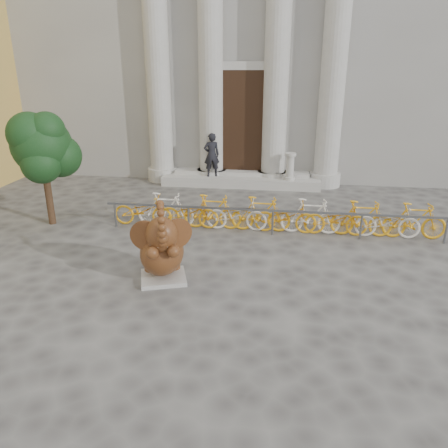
# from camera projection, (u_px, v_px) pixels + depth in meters

# --- Properties ---
(ground) EXTENTS (80.00, 80.00, 0.00)m
(ground) POSITION_uv_depth(u_px,v_px,m) (189.00, 317.00, 8.15)
(ground) COLOR #474442
(ground) RESTS_ON ground
(classical_building) EXTENTS (22.00, 10.70, 12.00)m
(classical_building) POSITION_uv_depth(u_px,v_px,m) (255.00, 27.00, 19.92)
(classical_building) COLOR gray
(classical_building) RESTS_ON ground
(entrance_steps) EXTENTS (6.00, 1.20, 0.36)m
(entrance_steps) POSITION_uv_depth(u_px,v_px,m) (241.00, 181.00, 16.81)
(entrance_steps) COLOR #A8A59E
(entrance_steps) RESTS_ON ground
(elephant_statue) EXTENTS (1.28, 1.52, 1.91)m
(elephant_statue) POSITION_uv_depth(u_px,v_px,m) (162.00, 251.00, 9.28)
(elephant_statue) COLOR #A8A59E
(elephant_statue) RESTS_ON ground
(bike_rack) EXTENTS (9.39, 0.53, 1.00)m
(bike_rack) POSITION_uv_depth(u_px,v_px,m) (273.00, 214.00, 12.11)
(bike_rack) COLOR slate
(bike_rack) RESTS_ON ground
(tree) EXTENTS (1.87, 1.70, 3.24)m
(tree) POSITION_uv_depth(u_px,v_px,m) (42.00, 147.00, 12.07)
(tree) COLOR #332114
(tree) RESTS_ON ground
(pedestrian) EXTENTS (0.70, 0.57, 1.64)m
(pedestrian) POSITION_uv_depth(u_px,v_px,m) (212.00, 155.00, 16.47)
(pedestrian) COLOR black
(pedestrian) RESTS_ON entrance_steps
(balustrade_post) EXTENTS (0.41, 0.41, 1.01)m
(balustrade_post) POSITION_uv_depth(u_px,v_px,m) (290.00, 168.00, 16.07)
(balustrade_post) COLOR #A8A59E
(balustrade_post) RESTS_ON entrance_steps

